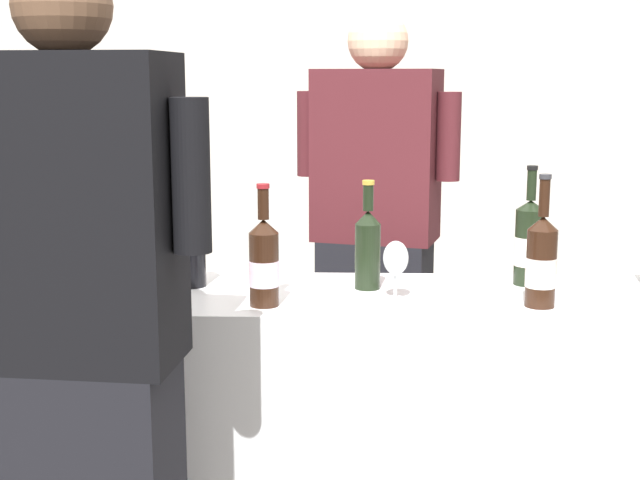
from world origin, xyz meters
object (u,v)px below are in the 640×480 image
at_px(wine_bottle_7, 191,245).
at_px(person_server, 375,267).
at_px(wine_glass, 396,260).
at_px(wine_bottle_1, 541,262).
at_px(wine_bottle_6, 264,262).
at_px(person_guest, 82,385).
at_px(wine_bottle_0, 529,243).
at_px(wine_bottle_4, 368,246).
at_px(wine_bottle_3, 39,246).
at_px(wine_bottle_5, 75,253).

bearing_deg(wine_bottle_7, person_server, 46.54).
bearing_deg(wine_glass, wine_bottle_1, -8.70).
distance_m(wine_bottle_6, person_guest, 0.60).
bearing_deg(wine_bottle_0, wine_bottle_4, -172.12).
height_order(wine_bottle_4, wine_glass, wine_bottle_4).
bearing_deg(wine_bottle_3, wine_bottle_6, -17.97).
bearing_deg(wine_bottle_1, person_server, 117.70).
relative_size(wine_bottle_0, wine_bottle_7, 1.07).
bearing_deg(person_guest, wine_bottle_0, 33.12).
distance_m(wine_bottle_0, wine_bottle_7, 0.97).
height_order(wine_bottle_0, wine_bottle_6, wine_bottle_0).
distance_m(wine_bottle_3, wine_glass, 1.03).
relative_size(wine_bottle_4, person_guest, 0.18).
xyz_separation_m(wine_bottle_0, wine_glass, (-0.39, -0.19, -0.01)).
xyz_separation_m(wine_bottle_1, wine_bottle_3, (-1.40, 0.20, -0.01)).
bearing_deg(person_guest, wine_bottle_4, 45.96).
xyz_separation_m(wine_bottle_4, person_guest, (-0.63, -0.65, -0.18)).
bearing_deg(wine_bottle_0, person_server, 128.92).
height_order(wine_bottle_3, wine_bottle_4, wine_bottle_3).
relative_size(wine_bottle_7, person_guest, 0.18).
bearing_deg(wine_bottle_3, wine_glass, -8.17).
bearing_deg(wine_bottle_5, wine_bottle_3, 136.13).
bearing_deg(wine_bottle_4, wine_glass, -60.05).
bearing_deg(wine_bottle_1, wine_bottle_4, 157.79).
bearing_deg(wine_bottle_3, person_guest, -64.61).
distance_m(wine_bottle_1, wine_bottle_3, 1.41).
xyz_separation_m(wine_bottle_0, wine_bottle_3, (-1.41, -0.04, -0.01)).
bearing_deg(wine_bottle_4, person_server, 85.92).
bearing_deg(wine_bottle_3, wine_bottle_4, -1.27).
bearing_deg(wine_bottle_6, person_server, 67.99).
distance_m(wine_bottle_3, wine_bottle_4, 0.95).
height_order(wine_bottle_1, person_guest, person_guest).
distance_m(wine_bottle_7, person_server, 0.82).
height_order(wine_bottle_3, wine_bottle_7, same).
bearing_deg(person_guest, wine_bottle_3, 115.39).
height_order(wine_bottle_3, wine_bottle_5, wine_bottle_5).
relative_size(wine_bottle_1, person_guest, 0.20).
relative_size(wine_bottle_1, wine_bottle_7, 1.08).
bearing_deg(wine_bottle_0, wine_bottle_7, -177.00).
bearing_deg(wine_bottle_6, wine_bottle_4, 35.49).
bearing_deg(wine_glass, wine_bottle_5, 179.77).
bearing_deg(wine_bottle_4, wine_bottle_5, -171.32).
relative_size(wine_bottle_5, wine_bottle_6, 1.08).
relative_size(wine_bottle_0, wine_bottle_6, 1.07).
distance_m(wine_bottle_0, wine_bottle_5, 1.28).
bearing_deg(wine_bottle_0, wine_bottle_5, -171.61).
bearing_deg(wine_bottle_4, wine_bottle_0, 7.88).
height_order(wine_bottle_5, person_server, person_server).
xyz_separation_m(wine_bottle_7, person_guest, (-0.12, -0.66, -0.18)).
distance_m(wine_bottle_5, person_server, 1.12).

